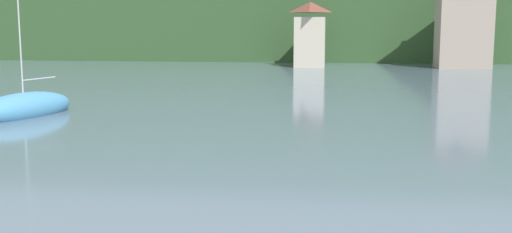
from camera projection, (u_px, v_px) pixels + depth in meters
The scene contains 4 objects.
wooded_hillside at pixel (425, 6), 99.94m from camera, with size 352.00×50.58×33.31m.
shore_building_west at pixel (310, 35), 68.80m from camera, with size 3.40×4.99×6.95m.
shore_building_westcentral at pixel (464, 19), 66.42m from camera, with size 5.61×4.53×10.57m.
sailboat_far_1 at pixel (24, 109), 34.05m from camera, with size 4.20×6.90×10.00m.
Camera 1 is at (2.45, 18.65, 5.20)m, focal length 44.55 mm.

